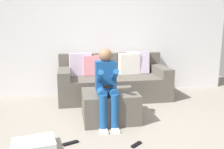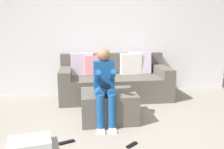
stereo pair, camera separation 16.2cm
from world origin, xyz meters
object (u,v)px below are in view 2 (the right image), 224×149
at_px(remote_by_storage_bin, 67,142).
at_px(storage_bin, 30,143).
at_px(remote_near_ottoman, 132,145).
at_px(person_seated, 105,84).
at_px(couch_sectional, 114,81).
at_px(ottoman, 108,106).

bearing_deg(remote_by_storage_bin, storage_bin, 166.21).
bearing_deg(remote_near_ottoman, person_seated, 70.75).
xyz_separation_m(storage_bin, remote_near_ottoman, (1.23, -0.13, -0.04)).
relative_size(couch_sectional, remote_near_ottoman, 12.64).
height_order(storage_bin, remote_by_storage_bin, storage_bin).
bearing_deg(ottoman, remote_by_storage_bin, -130.72).
bearing_deg(storage_bin, ottoman, 36.28).
bearing_deg(storage_bin, person_seated, 30.88).
bearing_deg(remote_near_ottoman, remote_by_storage_bin, 127.99).
bearing_deg(remote_by_storage_bin, remote_near_ottoman, -33.82).
distance_m(ottoman, person_seated, 0.45).
relative_size(storage_bin, remote_near_ottoman, 2.87).
xyz_separation_m(remote_near_ottoman, remote_by_storage_bin, (-0.79, 0.18, 0.00)).
bearing_deg(remote_near_ottoman, couch_sectional, 48.32).
relative_size(couch_sectional, storage_bin, 4.41).
height_order(ottoman, storage_bin, ottoman).
xyz_separation_m(couch_sectional, remote_by_storage_bin, (-0.88, -1.89, -0.33)).
height_order(ottoman, person_seated, person_seated).
height_order(storage_bin, remote_near_ottoman, storage_bin).
distance_m(ottoman, remote_by_storage_bin, 0.97).
xyz_separation_m(ottoman, person_seated, (-0.08, -0.19, 0.40)).
xyz_separation_m(couch_sectional, remote_near_ottoman, (-0.09, -2.08, -0.33)).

